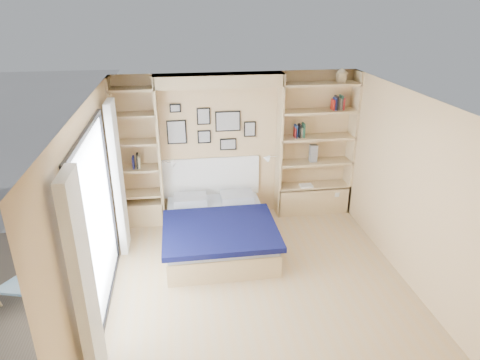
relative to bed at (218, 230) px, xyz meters
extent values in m
plane|color=tan|center=(0.45, -1.16, -0.27)|extent=(4.50, 4.50, 0.00)
plane|color=tan|center=(0.45, 1.09, 0.98)|extent=(4.00, 0.00, 4.00)
plane|color=tan|center=(0.45, -3.41, 0.98)|extent=(4.00, 0.00, 4.00)
plane|color=tan|center=(-1.55, -1.16, 0.98)|extent=(0.00, 4.50, 4.50)
plane|color=tan|center=(2.45, -1.16, 0.98)|extent=(0.00, 4.50, 4.50)
plane|color=white|center=(0.45, -1.16, 2.23)|extent=(4.50, 4.50, 0.00)
cube|color=tan|center=(-0.85, 0.91, 0.98)|extent=(0.04, 0.35, 2.50)
cube|color=tan|center=(1.15, 0.91, 0.98)|extent=(0.04, 0.35, 2.50)
cube|color=tan|center=(0.15, 0.91, 2.13)|extent=(2.00, 0.35, 0.20)
cube|color=tan|center=(2.43, 0.91, 0.98)|extent=(0.04, 0.35, 2.50)
cube|color=tan|center=(-1.53, 0.91, 0.98)|extent=(0.04, 0.35, 2.50)
cube|color=tan|center=(1.80, 0.91, -0.02)|extent=(1.30, 0.35, 0.50)
cube|color=tan|center=(-1.20, 0.91, -0.07)|extent=(0.70, 0.35, 0.40)
cube|color=black|center=(-1.52, -1.16, 1.96)|extent=(0.04, 2.08, 0.06)
cube|color=black|center=(-1.52, -1.16, -0.24)|extent=(0.04, 2.08, 0.06)
cube|color=black|center=(-1.52, -2.18, 0.83)|extent=(0.04, 0.06, 2.20)
cube|color=black|center=(-1.52, -0.14, 0.83)|extent=(0.04, 0.06, 2.20)
cube|color=silver|center=(-1.53, -1.16, 0.85)|extent=(0.01, 2.00, 2.20)
cube|color=white|center=(-1.43, -2.46, 0.88)|extent=(0.10, 0.45, 2.30)
cube|color=white|center=(-1.43, 0.14, 0.88)|extent=(0.10, 0.45, 2.30)
cube|color=tan|center=(1.80, 0.91, 0.23)|extent=(1.30, 0.35, 0.04)
cube|color=tan|center=(1.80, 0.91, 0.68)|extent=(1.30, 0.35, 0.04)
cube|color=tan|center=(1.80, 0.91, 1.13)|extent=(1.30, 0.35, 0.04)
cube|color=tan|center=(1.80, 0.91, 1.58)|extent=(1.30, 0.35, 0.04)
cube|color=tan|center=(1.80, 0.91, 2.03)|extent=(1.30, 0.35, 0.04)
cube|color=tan|center=(-1.20, 0.91, 0.28)|extent=(0.70, 0.35, 0.04)
cube|color=tan|center=(-1.20, 0.91, 0.73)|extent=(0.70, 0.35, 0.04)
cube|color=tan|center=(-1.20, 0.91, 1.18)|extent=(0.70, 0.35, 0.04)
cube|color=tan|center=(-1.20, 0.91, 1.63)|extent=(0.70, 0.35, 0.04)
cube|color=tan|center=(-1.20, 0.91, 2.03)|extent=(0.70, 0.35, 0.04)
cube|color=tan|center=(0.00, -0.01, -0.10)|extent=(1.56, 1.95, 0.34)
cube|color=#9DA2AC|center=(0.00, -0.01, 0.12)|extent=(1.52, 1.91, 0.10)
cube|color=#0A0C36|center=(0.00, -0.35, 0.19)|extent=(1.66, 1.37, 0.08)
cube|color=#9DA2AC|center=(-0.39, 0.66, 0.23)|extent=(0.54, 0.39, 0.12)
cube|color=#9DA2AC|center=(0.39, 0.66, 0.23)|extent=(0.54, 0.39, 0.12)
cube|color=white|center=(0.00, 1.06, 0.45)|extent=(1.66, 0.04, 0.70)
cube|color=black|center=(-0.55, 1.06, 1.28)|extent=(0.32, 0.02, 0.40)
cube|color=gray|center=(-0.55, 1.05, 1.28)|extent=(0.28, 0.01, 0.36)
cube|color=black|center=(-0.10, 1.06, 1.53)|extent=(0.22, 0.02, 0.28)
cube|color=gray|center=(-0.10, 1.05, 1.53)|extent=(0.18, 0.01, 0.24)
cube|color=black|center=(-0.10, 1.06, 1.18)|extent=(0.22, 0.02, 0.22)
cube|color=gray|center=(-0.10, 1.05, 1.18)|extent=(0.18, 0.01, 0.18)
cube|color=black|center=(0.30, 1.06, 1.43)|extent=(0.42, 0.02, 0.34)
cube|color=gray|center=(0.30, 1.05, 1.43)|extent=(0.38, 0.01, 0.30)
cube|color=black|center=(0.30, 1.06, 1.03)|extent=(0.28, 0.02, 0.20)
cube|color=gray|center=(0.30, 1.05, 1.03)|extent=(0.24, 0.01, 0.16)
cube|color=black|center=(0.67, 1.06, 1.28)|extent=(0.20, 0.02, 0.26)
cube|color=gray|center=(0.67, 1.05, 1.28)|extent=(0.16, 0.01, 0.22)
cube|color=black|center=(-0.55, 1.06, 1.68)|extent=(0.18, 0.02, 0.14)
cube|color=gray|center=(-0.55, 1.05, 1.68)|extent=(0.14, 0.01, 0.10)
cylinder|color=silver|center=(-0.71, 0.84, 0.85)|extent=(0.20, 0.02, 0.02)
cone|color=white|center=(-0.61, 0.84, 0.83)|extent=(0.13, 0.12, 0.15)
cylinder|color=silver|center=(1.01, 0.84, 0.85)|extent=(0.20, 0.02, 0.02)
cone|color=white|center=(0.91, 0.84, 0.83)|extent=(0.13, 0.12, 0.15)
cube|color=#A51E1E|center=(1.41, 0.91, 1.24)|extent=(0.02, 0.15, 0.17)
cube|color=navy|center=(1.42, 0.91, 1.26)|extent=(0.03, 0.15, 0.21)
cube|color=black|center=(1.49, 0.91, 1.26)|extent=(0.03, 0.15, 0.22)
cube|color=#BFB28C|center=(1.50, 0.91, 1.24)|extent=(0.04, 0.15, 0.17)
cube|color=#26593F|center=(1.55, 0.91, 1.27)|extent=(0.03, 0.15, 0.24)
cube|color=#A41D12|center=(2.03, 0.91, 1.69)|extent=(0.02, 0.15, 0.17)
cube|color=navy|center=(2.07, 0.91, 1.70)|extent=(0.03, 0.15, 0.20)
cube|color=black|center=(2.09, 0.91, 1.71)|extent=(0.03, 0.15, 0.23)
cube|color=#BFB28C|center=(2.17, 0.91, 1.70)|extent=(0.04, 0.15, 0.19)
cube|color=#26593F|center=(2.17, 0.91, 1.72)|extent=(0.03, 0.15, 0.24)
cube|color=#A51E1E|center=(2.20, 0.91, 1.70)|extent=(0.03, 0.15, 0.20)
cube|color=navy|center=(-1.27, 0.91, 0.85)|extent=(0.02, 0.15, 0.20)
cube|color=black|center=(-1.21, 0.91, 0.87)|extent=(0.03, 0.15, 0.24)
cube|color=#C5B88C|center=(-1.18, 0.91, 0.86)|extent=(0.03, 0.15, 0.22)
cube|color=tan|center=(2.13, 0.91, 2.13)|extent=(0.13, 0.13, 0.15)
cone|color=tan|center=(2.13, 0.91, 2.24)|extent=(0.20, 0.20, 0.08)
cube|color=slate|center=(1.76, 0.91, 0.85)|extent=(0.12, 0.12, 0.30)
cube|color=white|center=(1.65, 0.86, 0.27)|extent=(0.22, 0.16, 0.03)
cylinder|color=tan|center=(-2.47, -1.24, -0.09)|extent=(0.06, 0.13, 0.36)
cylinder|color=tan|center=(-2.71, -0.64, 0.00)|extent=(0.11, 0.29, 0.59)
cylinder|color=tan|center=(-2.32, -0.75, 0.00)|extent=(0.11, 0.29, 0.59)
cube|color=#297DB8|center=(-2.61, -1.00, -0.01)|extent=(0.54, 0.59, 0.13)
cube|color=#297DB8|center=(-2.51, -0.67, 0.19)|extent=(0.45, 0.31, 0.48)
camera|label=1|loc=(-0.51, -5.78, 3.31)|focal=32.00mm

